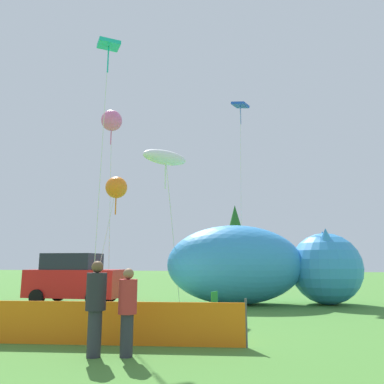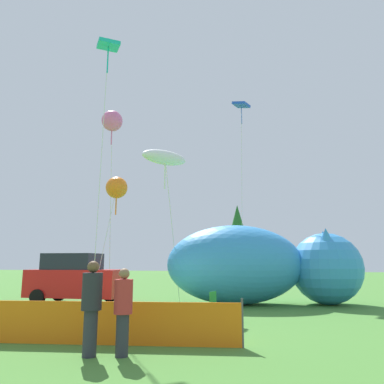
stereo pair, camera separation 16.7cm
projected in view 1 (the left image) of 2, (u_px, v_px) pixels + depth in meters
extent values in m
plane|color=#477F33|center=(136.00, 317.00, 12.58)|extent=(120.00, 120.00, 0.00)
cube|color=red|center=(75.00, 283.00, 16.73)|extent=(4.30, 1.98, 1.20)
cube|color=#1E232D|center=(72.00, 261.00, 16.95)|extent=(2.40, 1.73, 0.72)
cylinder|color=black|center=(110.00, 295.00, 17.21)|extent=(0.66, 0.28, 0.65)
cylinder|color=black|center=(93.00, 298.00, 15.56)|extent=(0.66, 0.28, 0.65)
cylinder|color=black|center=(58.00, 294.00, 17.70)|extent=(0.66, 0.28, 0.65)
cylinder|color=black|center=(37.00, 297.00, 16.05)|extent=(0.66, 0.28, 0.65)
cube|color=#267F33|center=(221.00, 307.00, 11.65)|extent=(0.60, 0.60, 0.03)
cube|color=#267F33|center=(214.00, 299.00, 11.79)|extent=(0.13, 0.47, 0.45)
cylinder|color=#A5A5AD|center=(230.00, 314.00, 11.70)|extent=(0.02, 0.02, 0.45)
cylinder|color=#A5A5AD|center=(225.00, 315.00, 11.33)|extent=(0.02, 0.02, 0.45)
cylinder|color=#A5A5AD|center=(218.00, 313.00, 11.89)|extent=(0.02, 0.02, 0.45)
cylinder|color=#A5A5AD|center=(213.00, 314.00, 11.51)|extent=(0.02, 0.02, 0.45)
ellipsoid|color=#338CD8|center=(235.00, 264.00, 16.39)|extent=(6.60, 4.77, 3.41)
ellipsoid|color=white|center=(235.00, 282.00, 16.25)|extent=(4.32, 3.42, 1.54)
sphere|color=#338CD8|center=(326.00, 268.00, 16.36)|extent=(3.07, 3.07, 3.07)
cone|color=#338CD8|center=(323.00, 241.00, 17.32)|extent=(0.86, 0.86, 0.92)
cone|color=#338CD8|center=(326.00, 239.00, 15.86)|extent=(0.86, 0.86, 0.92)
cube|color=orange|center=(56.00, 322.00, 8.48)|extent=(8.44, 1.46, 0.94)
cylinder|color=#4C4C51|center=(246.00, 323.00, 8.15)|extent=(0.05, 0.05, 1.03)
cylinder|color=#2D2D38|center=(127.00, 335.00, 7.35)|extent=(0.25, 0.25, 0.80)
cylinder|color=#B72D2D|center=(128.00, 296.00, 7.48)|extent=(0.37, 0.37, 0.67)
sphere|color=#8C6647|center=(129.00, 274.00, 7.56)|extent=(0.22, 0.22, 0.22)
cylinder|color=#2D2D38|center=(94.00, 333.00, 7.35)|extent=(0.27, 0.27, 0.87)
cylinder|color=#26262D|center=(96.00, 291.00, 7.49)|extent=(0.40, 0.40, 0.73)
sphere|color=brown|center=(97.00, 267.00, 7.58)|extent=(0.24, 0.24, 0.24)
cylinder|color=silver|center=(100.00, 173.00, 15.78)|extent=(0.89, 1.22, 11.05)
cube|color=#19B2B2|center=(109.00, 45.00, 16.13)|extent=(1.27, 1.27, 0.28)
cylinder|color=#19B2B2|center=(108.00, 59.00, 16.00)|extent=(0.06, 0.06, 1.20)
cylinder|color=silver|center=(110.00, 208.00, 19.26)|extent=(0.31, 1.02, 9.10)
sphere|color=pink|center=(112.00, 121.00, 19.59)|extent=(1.09, 1.09, 1.09)
cylinder|color=pink|center=(111.00, 133.00, 19.46)|extent=(0.06, 0.06, 1.20)
cylinder|color=silver|center=(104.00, 243.00, 16.70)|extent=(0.38, 1.27, 5.29)
sphere|color=orange|center=(116.00, 187.00, 17.73)|extent=(1.03, 1.03, 1.03)
cylinder|color=orange|center=(116.00, 202.00, 17.60)|extent=(0.06, 0.06, 1.20)
cylinder|color=silver|center=(173.00, 233.00, 16.17)|extent=(0.15, 2.70, 6.06)
ellipsoid|color=white|center=(166.00, 158.00, 15.43)|extent=(1.57, 2.74, 0.92)
cylinder|color=white|center=(165.00, 174.00, 15.30)|extent=(0.06, 0.06, 1.20)
cylinder|color=silver|center=(241.00, 192.00, 22.11)|extent=(0.03, 1.66, 11.71)
cube|color=blue|center=(240.00, 105.00, 23.97)|extent=(1.15, 1.14, 0.38)
cylinder|color=blue|center=(241.00, 115.00, 23.84)|extent=(0.06, 0.06, 1.20)
cylinder|color=brown|center=(233.00, 268.00, 49.39)|extent=(0.62, 0.62, 1.94)
cone|color=#1E5623|center=(233.00, 237.00, 50.14)|extent=(3.41, 3.41, 6.21)
cylinder|color=brown|center=(236.00, 268.00, 44.09)|extent=(0.65, 0.65, 2.04)
cone|color=#236028|center=(235.00, 232.00, 44.88)|extent=(3.60, 3.60, 6.54)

